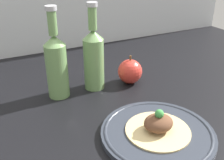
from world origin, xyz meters
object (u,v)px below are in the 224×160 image
at_px(plated_food, 158,125).
at_px(cider_bottle_right, 94,57).
at_px(apple, 130,71).
at_px(plate, 157,133).
at_px(cider_bottle_left, 56,64).

distance_m(plated_food, cider_bottle_right, 0.30).
height_order(plated_food, apple, apple).
relative_size(plate, plated_food, 1.76).
xyz_separation_m(plate, cider_bottle_left, (-0.15, 0.29, 0.09)).
relative_size(plated_food, cider_bottle_left, 0.57).
xyz_separation_m(cider_bottle_left, cider_bottle_right, (0.11, 0.00, 0.00)).
height_order(plate, plated_food, plated_food).
height_order(cider_bottle_left, cider_bottle_right, same).
distance_m(cider_bottle_left, cider_bottle_right, 0.11).
height_order(cider_bottle_right, apple, cider_bottle_right).
xyz_separation_m(plated_food, cider_bottle_right, (-0.04, 0.29, 0.07)).
bearing_deg(plated_food, cider_bottle_left, 117.36).
bearing_deg(plate, cider_bottle_right, 96.99).
bearing_deg(apple, cider_bottle_left, 174.74).
bearing_deg(apple, cider_bottle_right, 169.63).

